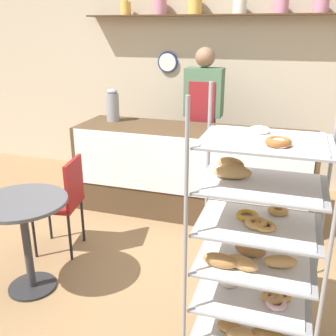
% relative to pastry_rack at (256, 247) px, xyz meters
% --- Properties ---
extents(ground_plane, '(14.00, 14.00, 0.00)m').
position_rel_pastry_rack_xyz_m(ground_plane, '(-0.84, 0.49, -0.71)').
color(ground_plane, olive).
extents(back_wall, '(10.00, 0.30, 2.70)m').
position_rel_pastry_rack_xyz_m(back_wall, '(-0.84, 2.90, 0.66)').
color(back_wall, beige).
rests_on(back_wall, ground_plane).
extents(display_counter, '(2.47, 0.70, 0.92)m').
position_rel_pastry_rack_xyz_m(display_counter, '(-0.84, 1.77, -0.25)').
color(display_counter, '#4C3823').
rests_on(display_counter, ground_plane).
extents(pastry_rack, '(0.73, 0.54, 1.61)m').
position_rel_pastry_rack_xyz_m(pastry_rack, '(0.00, 0.00, 0.00)').
color(pastry_rack, gray).
rests_on(pastry_rack, ground_plane).
extents(person_worker, '(0.42, 0.23, 1.71)m').
position_rel_pastry_rack_xyz_m(person_worker, '(-0.86, 2.34, 0.23)').
color(person_worker, '#282833').
rests_on(person_worker, ground_plane).
extents(cafe_table, '(0.66, 0.66, 0.74)m').
position_rel_pastry_rack_xyz_m(cafe_table, '(-1.66, 0.08, -0.16)').
color(cafe_table, '#262628').
rests_on(cafe_table, ground_plane).
extents(cafe_chair, '(0.44, 0.44, 0.86)m').
position_rel_pastry_rack_xyz_m(cafe_chair, '(-1.68, 0.66, -0.19)').
color(cafe_chair, black).
rests_on(cafe_chair, ground_plane).
extents(coffee_carafe, '(0.14, 0.14, 0.36)m').
position_rel_pastry_rack_xyz_m(coffee_carafe, '(-1.79, 1.88, 0.38)').
color(coffee_carafe, gray).
rests_on(coffee_carafe, display_counter).
extents(donut_tray_counter, '(0.52, 0.31, 0.04)m').
position_rel_pastry_rack_xyz_m(donut_tray_counter, '(-0.15, 1.75, 0.22)').
color(donut_tray_counter, white).
rests_on(donut_tray_counter, display_counter).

